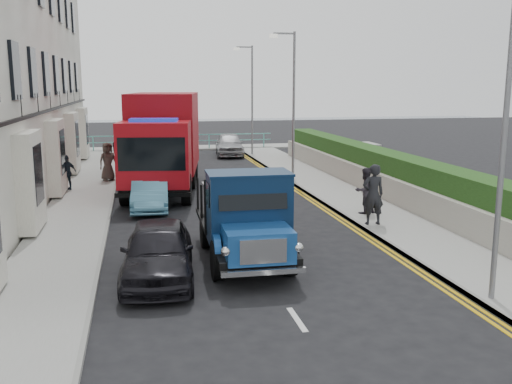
{
  "coord_description": "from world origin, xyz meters",
  "views": [
    {
      "loc": [
        -2.96,
        -12.27,
        4.61
      ],
      "look_at": [
        0.47,
        4.29,
        1.4
      ],
      "focal_mm": 40.0,
      "sensor_mm": 36.0,
      "label": 1
    }
  ],
  "objects_px": {
    "lamp_mid": "(291,97)",
    "parked_car_front": "(158,251)",
    "lamp_far": "(250,94)",
    "lamp_near": "(501,115)",
    "bedford_lorry": "(248,224)",
    "pedestrian_east_near": "(373,194)",
    "red_lorry": "(163,139)"
  },
  "relations": [
    {
      "from": "lamp_mid",
      "to": "parked_car_front",
      "type": "xyz_separation_m",
      "value": [
        -6.78,
        -13.0,
        -3.3
      ]
    },
    {
      "from": "lamp_mid",
      "to": "lamp_far",
      "type": "distance_m",
      "value": 10.0
    },
    {
      "from": "lamp_near",
      "to": "bedford_lorry",
      "type": "distance_m",
      "value": 6.4
    },
    {
      "from": "pedestrian_east_near",
      "to": "bedford_lorry",
      "type": "bearing_deg",
      "value": 35.14
    },
    {
      "from": "bedford_lorry",
      "to": "red_lorry",
      "type": "xyz_separation_m",
      "value": [
        -1.57,
        11.3,
        1.12
      ]
    },
    {
      "from": "lamp_far",
      "to": "parked_car_front",
      "type": "relative_size",
      "value": 1.7
    },
    {
      "from": "lamp_near",
      "to": "lamp_mid",
      "type": "height_order",
      "value": "same"
    },
    {
      "from": "lamp_far",
      "to": "pedestrian_east_near",
      "type": "bearing_deg",
      "value": -89.34
    },
    {
      "from": "parked_car_front",
      "to": "lamp_near",
      "type": "bearing_deg",
      "value": -19.65
    },
    {
      "from": "lamp_near",
      "to": "red_lorry",
      "type": "distance_m",
      "value": 16.11
    },
    {
      "from": "parked_car_front",
      "to": "lamp_far",
      "type": "bearing_deg",
      "value": 77.81
    },
    {
      "from": "red_lorry",
      "to": "lamp_mid",
      "type": "bearing_deg",
      "value": 19.24
    },
    {
      "from": "lamp_near",
      "to": "lamp_far",
      "type": "distance_m",
      "value": 26.0
    },
    {
      "from": "lamp_near",
      "to": "red_lorry",
      "type": "xyz_separation_m",
      "value": [
        -6.07,
        14.82,
        -1.75
      ]
    },
    {
      "from": "lamp_near",
      "to": "bedford_lorry",
      "type": "height_order",
      "value": "lamp_near"
    },
    {
      "from": "parked_car_front",
      "to": "pedestrian_east_near",
      "type": "xyz_separation_m",
      "value": [
        7.0,
        3.62,
        0.41
      ]
    },
    {
      "from": "bedford_lorry",
      "to": "pedestrian_east_near",
      "type": "height_order",
      "value": "bedford_lorry"
    },
    {
      "from": "lamp_far",
      "to": "parked_car_front",
      "type": "distance_m",
      "value": 24.2
    },
    {
      "from": "lamp_mid",
      "to": "red_lorry",
      "type": "xyz_separation_m",
      "value": [
        -6.07,
        -1.18,
        -1.75
      ]
    },
    {
      "from": "parked_car_front",
      "to": "pedestrian_east_near",
      "type": "height_order",
      "value": "pedestrian_east_near"
    },
    {
      "from": "lamp_near",
      "to": "lamp_far",
      "type": "bearing_deg",
      "value": 90.0
    },
    {
      "from": "lamp_near",
      "to": "pedestrian_east_near",
      "type": "relative_size",
      "value": 3.55
    },
    {
      "from": "parked_car_front",
      "to": "pedestrian_east_near",
      "type": "bearing_deg",
      "value": 31.59
    },
    {
      "from": "lamp_far",
      "to": "bedford_lorry",
      "type": "xyz_separation_m",
      "value": [
        -4.5,
        -22.48,
        -2.87
      ]
    },
    {
      "from": "lamp_near",
      "to": "lamp_mid",
      "type": "relative_size",
      "value": 1.0
    },
    {
      "from": "lamp_near",
      "to": "bedford_lorry",
      "type": "xyz_separation_m",
      "value": [
        -4.5,
        3.52,
        -2.87
      ]
    },
    {
      "from": "bedford_lorry",
      "to": "lamp_near",
      "type": "bearing_deg",
      "value": -37.08
    },
    {
      "from": "red_lorry",
      "to": "parked_car_front",
      "type": "distance_m",
      "value": 11.95
    },
    {
      "from": "lamp_near",
      "to": "parked_car_front",
      "type": "bearing_deg",
      "value": 156.12
    },
    {
      "from": "lamp_mid",
      "to": "pedestrian_east_near",
      "type": "relative_size",
      "value": 3.55
    },
    {
      "from": "lamp_mid",
      "to": "lamp_near",
      "type": "bearing_deg",
      "value": -90.0
    },
    {
      "from": "lamp_mid",
      "to": "bedford_lorry",
      "type": "relative_size",
      "value": 1.34
    }
  ]
}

